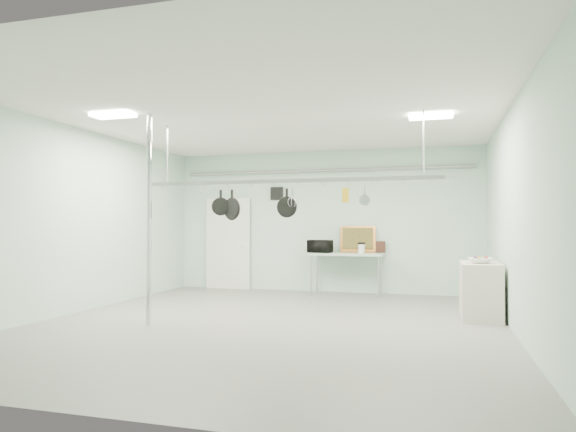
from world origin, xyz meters
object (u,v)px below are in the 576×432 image
(chrome_pole, at_px, (149,219))
(prep_table, at_px, (346,256))
(coffee_canister, at_px, (361,249))
(skillet_mid, at_px, (232,205))
(microwave, at_px, (320,246))
(skillet_right, at_px, (287,202))
(skillet_left, at_px, (221,202))
(side_cabinet, at_px, (480,290))
(pot_rack, at_px, (286,179))
(fruit_bowl, at_px, (480,261))

(chrome_pole, distance_m, prep_table, 4.85)
(coffee_canister, relative_size, skillet_mid, 0.38)
(microwave, distance_m, coffee_canister, 0.90)
(skillet_mid, distance_m, skillet_right, 0.93)
(skillet_left, bearing_deg, skillet_mid, -19.08)
(side_cabinet, bearing_deg, chrome_pole, -157.59)
(chrome_pole, xyz_separation_m, skillet_mid, (0.98, 0.90, 0.24))
(microwave, relative_size, skillet_mid, 1.00)
(skillet_left, bearing_deg, microwave, 54.84)
(pot_rack, distance_m, skillet_left, 1.17)
(pot_rack, distance_m, fruit_bowl, 3.32)
(side_cabinet, relative_size, pot_rack, 0.25)
(prep_table, relative_size, skillet_mid, 3.20)
(coffee_canister, bearing_deg, microwave, -177.74)
(prep_table, relative_size, skillet_left, 4.04)
(coffee_canister, height_order, fruit_bowl, coffee_canister)
(side_cabinet, bearing_deg, skillet_left, -164.88)
(skillet_left, distance_m, skillet_mid, 0.20)
(microwave, xyz_separation_m, skillet_mid, (-0.75, -3.28, 0.79))
(side_cabinet, xyz_separation_m, skillet_mid, (-3.87, -1.10, 1.39))
(pot_rack, bearing_deg, skillet_left, 180.00)
(prep_table, distance_m, microwave, 0.61)
(pot_rack, relative_size, fruit_bowl, 12.98)
(coffee_canister, height_order, skillet_left, skillet_left)
(prep_table, xyz_separation_m, side_cabinet, (2.55, -2.20, -0.38))
(coffee_canister, distance_m, skillet_mid, 3.79)
(microwave, distance_m, skillet_mid, 3.46)
(prep_table, height_order, microwave, microwave)
(chrome_pole, relative_size, skillet_right, 7.25)
(fruit_bowl, bearing_deg, skillet_left, -167.96)
(coffee_canister, bearing_deg, skillet_mid, -116.44)
(side_cabinet, bearing_deg, skillet_mid, -164.15)
(skillet_left, relative_size, skillet_right, 0.90)
(side_cabinet, distance_m, coffee_canister, 3.19)
(chrome_pole, bearing_deg, skillet_mid, 42.68)
(coffee_canister, bearing_deg, pot_rack, -102.33)
(side_cabinet, xyz_separation_m, skillet_right, (-2.94, -1.10, 1.41))
(prep_table, xyz_separation_m, skillet_left, (-1.52, -3.30, 1.05))
(skillet_mid, bearing_deg, coffee_canister, 90.58)
(side_cabinet, xyz_separation_m, fruit_bowl, (-0.01, -0.23, 0.50))
(chrome_pole, bearing_deg, fruit_bowl, 20.05)
(fruit_bowl, distance_m, skillet_mid, 4.06)
(skillet_mid, bearing_deg, chrome_pole, -110.30)
(skillet_mid, height_order, skillet_right, same)
(prep_table, xyz_separation_m, microwave, (-0.58, -0.02, 0.21))
(prep_table, height_order, coffee_canister, coffee_canister)
(microwave, relative_size, skillet_right, 1.13)
(pot_rack, distance_m, coffee_canister, 3.61)
(coffee_canister, xyz_separation_m, skillet_right, (-0.72, -3.31, 0.86))
(pot_rack, height_order, coffee_canister, pot_rack)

